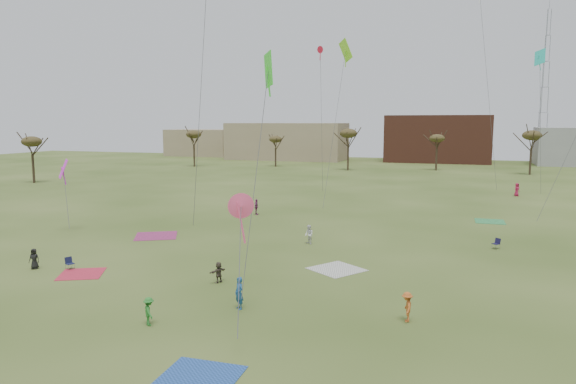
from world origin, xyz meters
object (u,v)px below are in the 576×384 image
(flyer_near_right, at_px, (239,293))
(radio_tower, at_px, (544,86))
(flyer_near_center, at_px, (149,311))
(camp_chair_right, at_px, (496,246))
(camp_chair_left, at_px, (70,266))

(flyer_near_right, height_order, radio_tower, radio_tower)
(flyer_near_center, relative_size, camp_chair_right, 1.69)
(flyer_near_center, height_order, camp_chair_left, flyer_near_center)
(flyer_near_center, xyz_separation_m, radio_tower, (33.42, 125.17, 18.47))
(camp_chair_left, height_order, camp_chair_right, same)
(flyer_near_center, height_order, camp_chair_right, flyer_near_center)
(flyer_near_center, relative_size, radio_tower, 0.04)
(flyer_near_center, xyz_separation_m, camp_chair_right, (17.78, 23.12, -0.48))
(camp_chair_right, xyz_separation_m, radio_tower, (15.64, 102.05, 18.95))
(flyer_near_right, height_order, camp_chair_right, flyer_near_right)
(flyer_near_center, relative_size, flyer_near_right, 0.81)
(radio_tower, bearing_deg, camp_chair_left, -110.65)
(flyer_near_center, distance_m, flyer_near_right, 4.99)
(radio_tower, bearing_deg, flyer_near_center, -104.95)
(camp_chair_left, height_order, radio_tower, radio_tower)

